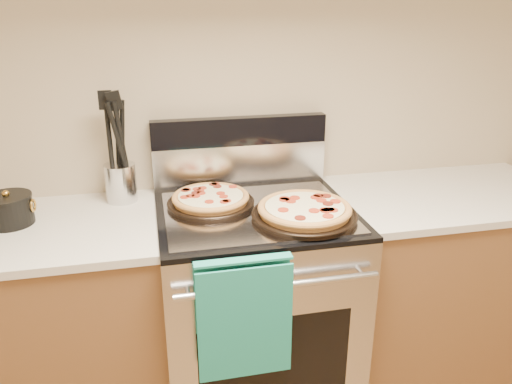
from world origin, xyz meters
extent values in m
plane|color=tan|center=(0.00, 2.00, 1.35)|extent=(4.00, 0.00, 4.00)
cube|color=#B7B7BC|center=(0.00, 1.65, 0.45)|extent=(0.76, 0.68, 0.90)
cube|color=black|center=(0.00, 1.31, 0.45)|extent=(0.56, 0.01, 0.40)
cube|color=black|center=(0.00, 1.65, 0.91)|extent=(0.76, 0.68, 0.02)
cube|color=silver|center=(0.00, 1.96, 1.01)|extent=(0.76, 0.06, 0.18)
cube|color=black|center=(0.00, 1.96, 1.16)|extent=(0.76, 0.06, 0.12)
cylinder|color=silver|center=(0.00, 1.27, 0.80)|extent=(0.70, 0.03, 0.03)
cube|color=gray|center=(0.00, 1.62, 0.92)|extent=(0.70, 0.55, 0.01)
cube|color=brown|center=(-0.88, 1.68, 0.44)|extent=(1.00, 0.62, 0.88)
cube|color=beige|center=(-0.88, 1.68, 0.90)|extent=(1.02, 0.64, 0.03)
cube|color=brown|center=(0.88, 1.68, 0.44)|extent=(1.00, 0.62, 0.88)
cube|color=beige|center=(0.88, 1.68, 0.90)|extent=(1.02, 0.64, 0.03)
cylinder|color=silver|center=(-0.51, 1.89, 0.99)|extent=(0.16, 0.16, 0.16)
cylinder|color=black|center=(-0.91, 1.74, 0.96)|extent=(0.18, 0.18, 0.10)
camera|label=1|loc=(-0.38, -0.11, 1.68)|focal=35.00mm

